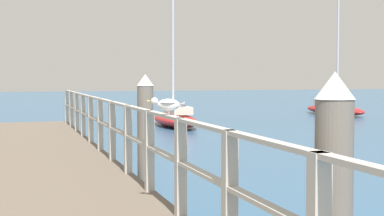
{
  "coord_description": "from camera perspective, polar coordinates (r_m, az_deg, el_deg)",
  "views": [
    {
      "loc": [
        -0.68,
        0.69,
        2.03
      ],
      "look_at": [
        2.25,
        10.15,
        1.49
      ],
      "focal_mm": 54.96,
      "sensor_mm": 36.0,
      "label": 1
    }
  ],
  "objects": [
    {
      "name": "pier_deck",
      "position": [
        10.59,
        -13.38,
        -6.89
      ],
      "size": [
        2.53,
        22.2,
        0.41
      ],
      "primitive_type": "cube",
      "color": "brown",
      "rests_on": "ground_plane"
    },
    {
      "name": "pier_railing",
      "position": [
        10.62,
        -7.05,
        -1.9
      ],
      "size": [
        0.12,
        20.72,
        1.14
      ],
      "color": "#B2ADA3",
      "rests_on": "pier_deck"
    },
    {
      "name": "boat_1",
      "position": [
        31.64,
        13.6,
        -0.03
      ],
      "size": [
        1.72,
        4.85,
        6.31
      ],
      "rotation": [
        0.0,
        0.0,
        3.2
      ],
      "color": "red",
      "rests_on": "ground_plane"
    },
    {
      "name": "seagull_background",
      "position": [
        7.24,
        -2.36,
        0.38
      ],
      "size": [
        0.45,
        0.25,
        0.21
      ],
      "rotation": [
        0.0,
        0.0,
        1.13
      ],
      "color": "white",
      "rests_on": "pier_railing"
    },
    {
      "name": "boat_2",
      "position": [
        23.6,
        -1.67,
        -0.96
      ],
      "size": [
        1.41,
        4.63,
        5.98
      ],
      "rotation": [
        0.0,
        0.0,
        -0.01
      ],
      "color": "red",
      "rests_on": "ground_plane"
    },
    {
      "name": "dock_piling_near",
      "position": [
        4.47,
        13.55,
        -9.75
      ],
      "size": [
        0.29,
        0.29,
        2.06
      ],
      "color": "#6B6056",
      "rests_on": "ground_plane"
    },
    {
      "name": "dock_piling_far",
      "position": [
        10.28,
        -4.54,
        -2.42
      ],
      "size": [
        0.29,
        0.29,
        2.06
      ],
      "color": "#6B6056",
      "rests_on": "ground_plane"
    }
  ]
}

